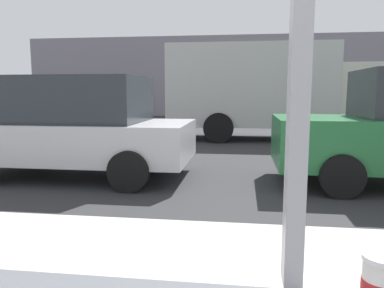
% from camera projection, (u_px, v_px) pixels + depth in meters
% --- Properties ---
extents(ground_plane, '(60.00, 60.00, 0.00)m').
position_uv_depth(ground_plane, '(248.00, 156.00, 8.96)').
color(ground_plane, '#2D2D30').
extents(building_facade_far, '(28.00, 1.20, 4.94)m').
position_uv_depth(building_facade_far, '(246.00, 76.00, 23.47)').
color(building_facade_far, gray).
rests_on(building_facade_far, ground).
extents(soda_cup_right, '(0.09, 0.09, 0.31)m').
position_uv_depth(soda_cup_right, '(381.00, 287.00, 0.86)').
color(soda_cup_right, silver).
rests_on(soda_cup_right, window_counter).
extents(parked_car_silver, '(4.14, 2.07, 1.78)m').
position_uv_depth(parked_car_silver, '(77.00, 127.00, 6.68)').
color(parked_car_silver, '#BCBCC1').
rests_on(parked_car_silver, ground).
extents(box_truck, '(6.82, 2.44, 2.95)m').
position_uv_depth(box_truck, '(273.00, 89.00, 11.85)').
color(box_truck, beige).
rests_on(box_truck, ground).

